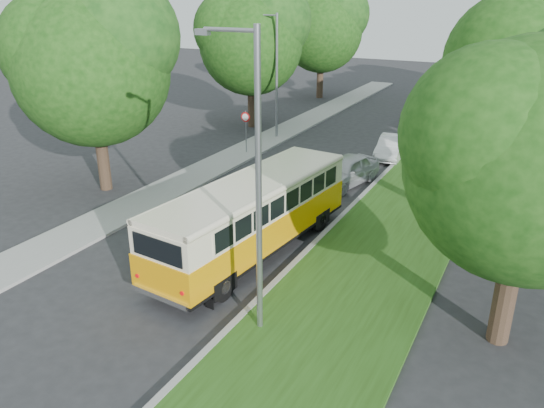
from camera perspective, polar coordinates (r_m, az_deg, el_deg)
The scene contains 13 objects.
ground at distance 18.84m, azimuth -9.20°, elevation -5.76°, with size 120.00×120.00×0.00m, color #27272A.
curb at distance 21.22m, azimuth 6.77°, elevation -2.11°, with size 0.20×70.00×0.15m, color gray.
grass_verge at distance 20.61m, azimuth 12.88°, elevation -3.32°, with size 4.50×70.00×0.13m, color #254713.
sidewalk at distance 25.15m, azimuth -11.37°, elevation 1.48°, with size 2.20×70.00×0.12m, color gray.
treeline at distance 32.14m, azimuth 15.19°, elevation 16.32°, with size 24.27×41.91×9.46m.
lamppost_near at distance 13.04m, azimuth -1.82°, elevation 2.69°, with size 1.71×0.16×8.00m.
lamppost_far at distance 33.14m, azimuth 0.35°, elevation 14.03°, with size 1.71×0.16×7.50m.
warning_sign at distance 30.02m, azimuth -2.85°, elevation 8.51°, with size 0.56×0.10×2.50m.
vintage_bus at distance 18.36m, azimuth -2.06°, elevation -1.48°, with size 2.38×9.25×2.75m, color #F49E07, non-canonical shape.
car_silver at distance 25.54m, azimuth 7.91°, elevation 3.57°, with size 1.68×4.18×1.43m, color silver.
car_white at distance 30.38m, azimuth 12.70°, elevation 6.01°, with size 1.30×3.71×1.22m, color white.
car_blue at distance 38.61m, azimuth 15.70°, elevation 9.17°, with size 1.88×4.62×1.34m, color navy.
car_grey at distance 42.07m, azimuth 17.26°, elevation 9.98°, with size 2.18×4.72×1.31m, color #5D5E65.
Camera 1 is at (10.24, -13.23, 8.66)m, focal length 35.00 mm.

